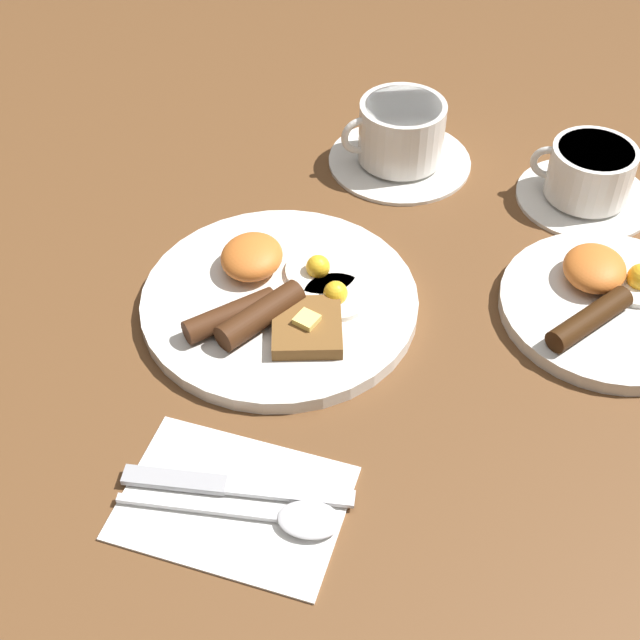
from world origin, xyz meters
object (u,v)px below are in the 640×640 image
(breakfast_plate_near, at_px, (279,299))
(spoon, at_px, (286,517))
(teacup_near, at_px, (400,138))
(teacup_far, at_px, (588,178))
(knife, at_px, (224,485))
(breakfast_plate_far, at_px, (608,301))

(breakfast_plate_near, height_order, spoon, breakfast_plate_near)
(teacup_near, height_order, teacup_far, teacup_near)
(knife, height_order, spoon, spoon)
(teacup_near, bearing_deg, knife, -4.91)
(spoon, bearing_deg, teacup_far, 60.42)
(breakfast_plate_far, relative_size, knife, 1.12)
(knife, distance_m, spoon, 0.06)
(teacup_far, distance_m, knife, 0.54)
(knife, relative_size, spoon, 1.05)
(breakfast_plate_near, xyz_separation_m, spoon, (0.23, 0.08, -0.00))
(spoon, bearing_deg, breakfast_plate_far, 46.07)
(breakfast_plate_near, xyz_separation_m, breakfast_plate_far, (-0.08, 0.31, 0.00))
(breakfast_plate_near, bearing_deg, breakfast_plate_far, 104.93)
(breakfast_plate_far, distance_m, teacup_far, 0.18)
(teacup_near, height_order, spoon, teacup_near)
(breakfast_plate_near, xyz_separation_m, knife, (0.22, 0.02, -0.01))
(teacup_far, height_order, spoon, teacup_far)
(breakfast_plate_near, distance_m, teacup_near, 0.28)
(teacup_near, relative_size, knife, 0.87)
(breakfast_plate_near, height_order, breakfast_plate_far, same)
(teacup_far, bearing_deg, teacup_near, -93.52)
(breakfast_plate_far, xyz_separation_m, teacup_far, (-0.18, -0.03, 0.02))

